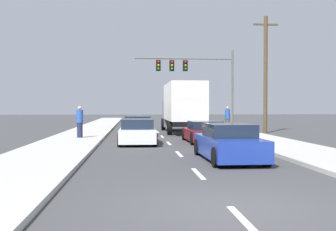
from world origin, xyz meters
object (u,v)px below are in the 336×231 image
at_px(utility_pole_mid, 266,73).
at_px(pedestrian_near_corner, 80,122).
at_px(car_orange, 138,126).
at_px(traffic_signal_mast, 188,70).
at_px(box_truck, 182,105).
at_px(car_blue, 229,143).
at_px(car_navy, 135,123).
at_px(pedestrian_mid_block, 227,118).
at_px(car_white, 137,132).
at_px(car_maroon, 204,132).

xyz_separation_m(utility_pole_mid, pedestrian_near_corner, (-12.59, -5.44, -3.31)).
distance_m(car_orange, traffic_signal_mast, 11.82).
bearing_deg(utility_pole_mid, box_truck, 173.77).
xyz_separation_m(traffic_signal_mast, utility_pole_mid, (4.53, -8.29, -0.86)).
distance_m(box_truck, car_blue, 15.89).
height_order(box_truck, traffic_signal_mast, traffic_signal_mast).
distance_m(car_orange, car_blue, 13.99).
bearing_deg(utility_pole_mid, pedestrian_near_corner, -156.63).
height_order(car_navy, pedestrian_mid_block, pedestrian_mid_block).
bearing_deg(pedestrian_mid_block, utility_pole_mid, -37.31).
height_order(car_blue, traffic_signal_mast, traffic_signal_mast).
distance_m(car_white, car_blue, 7.68).
distance_m(box_truck, car_maroon, 8.43).
height_order(car_navy, car_white, car_white).
distance_m(car_white, utility_pole_mid, 12.96).
relative_size(box_truck, traffic_signal_mast, 0.98).
bearing_deg(pedestrian_near_corner, car_orange, 49.29).
relative_size(traffic_signal_mast, utility_pole_mid, 1.07).
bearing_deg(pedestrian_mid_block, car_navy, 153.97).
xyz_separation_m(car_white, traffic_signal_mast, (4.80, 16.46, 4.62)).
bearing_deg(car_orange, pedestrian_near_corner, -130.71).
distance_m(car_blue, traffic_signal_mast, 23.97).
xyz_separation_m(car_white, box_truck, (3.36, 8.82, 1.45)).
relative_size(car_orange, box_truck, 0.51).
height_order(traffic_signal_mast, utility_pole_mid, utility_pole_mid).
height_order(car_maroon, pedestrian_mid_block, pedestrian_mid_block).
height_order(car_orange, pedestrian_mid_block, pedestrian_mid_block).
height_order(box_truck, car_blue, box_truck).
bearing_deg(car_navy, pedestrian_near_corner, -106.48).
bearing_deg(car_white, traffic_signal_mast, 73.75).
height_order(car_navy, pedestrian_near_corner, pedestrian_near_corner).
relative_size(car_blue, pedestrian_near_corner, 2.51).
xyz_separation_m(car_orange, box_truck, (3.25, 2.17, 1.46)).
distance_m(car_orange, car_maroon, 7.02).
relative_size(car_blue, traffic_signal_mast, 0.50).
bearing_deg(box_truck, utility_pole_mid, -6.23).
xyz_separation_m(car_white, pedestrian_mid_block, (6.95, 9.98, 0.44)).
xyz_separation_m(car_orange, pedestrian_mid_block, (6.84, 3.33, 0.45)).
height_order(box_truck, pedestrian_near_corner, box_truck).
relative_size(car_navy, car_white, 0.96).
distance_m(car_blue, pedestrian_near_corner, 11.67).
bearing_deg(car_white, utility_pole_mid, 41.23).
bearing_deg(pedestrian_near_corner, box_truck, 42.61).
xyz_separation_m(car_maroon, traffic_signal_mast, (1.24, 15.93, 4.68)).
relative_size(car_orange, traffic_signal_mast, 0.50).
bearing_deg(box_truck, car_maroon, -88.62).
xyz_separation_m(car_orange, car_white, (-0.11, -6.65, 0.01)).
bearing_deg(car_white, car_orange, 89.07).
bearing_deg(car_navy, box_truck, -53.07).
distance_m(car_navy, traffic_signal_mast, 7.42).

